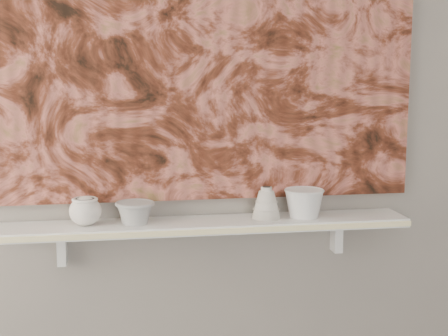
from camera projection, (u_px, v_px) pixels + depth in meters
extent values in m
plane|color=gray|center=(202.00, 96.00, 2.16)|extent=(3.60, 0.00, 3.60)
cube|color=white|center=(206.00, 225.00, 2.13)|extent=(1.40, 0.18, 0.03)
cube|color=#F8EAA5|center=(210.00, 232.00, 2.04)|extent=(1.40, 0.01, 0.02)
cube|color=white|center=(62.00, 247.00, 2.13)|extent=(0.03, 0.06, 0.12)
cube|color=white|center=(336.00, 235.00, 2.28)|extent=(0.03, 0.06, 0.12)
cube|color=#5B2717|center=(202.00, 40.00, 2.11)|extent=(1.50, 0.02, 1.10)
cube|color=black|center=(328.00, 129.00, 2.22)|extent=(0.09, 0.00, 0.08)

